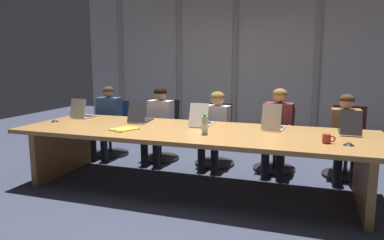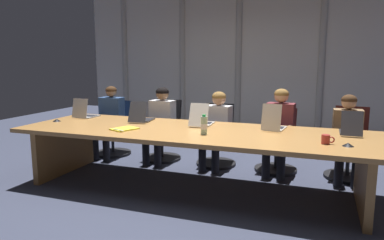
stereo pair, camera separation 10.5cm
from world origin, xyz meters
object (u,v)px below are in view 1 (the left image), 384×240
at_px(laptop_right_mid, 274,125).
at_px(coffee_mug_near, 327,139).
at_px(office_chair_right_end, 347,151).
at_px(office_chair_left_mid, 162,137).
at_px(laptop_left_mid, 141,118).
at_px(laptop_center, 201,121).
at_px(person_left_end, 107,118).
at_px(spiral_notepad, 124,129).
at_px(conference_mic_middle, 55,121).
at_px(office_chair_right_mid, 276,147).
at_px(laptop_right_end, 350,129).
at_px(office_chair_center, 215,142).
at_px(office_chair_left_end, 112,135).
at_px(person_right_mid, 278,126).
at_px(water_bottle_primary, 205,125).
at_px(person_left_mid, 158,120).
at_px(person_right_end, 346,132).
at_px(conference_mic_left_side, 349,144).
at_px(laptop_left_end, 83,114).
at_px(person_center, 215,124).

height_order(laptop_right_mid, coffee_mug_near, laptop_right_mid).
bearing_deg(office_chair_right_end, office_chair_left_mid, -83.46).
distance_m(laptop_left_mid, laptop_center, 0.87).
relative_size(person_left_end, spiral_notepad, 3.15).
relative_size(laptop_center, conference_mic_middle, 4.20).
relative_size(office_chair_left_mid, office_chair_right_mid, 1.06).
xyz_separation_m(conference_mic_middle, spiral_notepad, (1.18, -0.20, -0.01)).
relative_size(laptop_right_mid, conference_mic_middle, 3.83).
bearing_deg(office_chair_right_end, office_chair_right_mid, -83.17).
xyz_separation_m(laptop_right_end, office_chair_center, (-1.80, 0.76, -0.45)).
bearing_deg(office_chair_left_end, office_chair_right_end, 96.66).
bearing_deg(spiral_notepad, person_right_mid, 60.24).
bearing_deg(office_chair_right_end, person_right_mid, -73.85).
distance_m(office_chair_right_mid, water_bottle_primary, 1.58).
xyz_separation_m(laptop_center, person_left_mid, (-0.90, 0.64, -0.14)).
bearing_deg(laptop_center, laptop_right_mid, -93.73).
distance_m(office_chair_left_mid, coffee_mug_near, 2.82).
height_order(laptop_left_mid, laptop_right_end, laptop_left_mid).
height_order(laptop_right_mid, person_right_end, person_right_end).
bearing_deg(office_chair_center, conference_mic_left_side, 47.27).
relative_size(office_chair_right_end, coffee_mug_near, 7.37).
bearing_deg(laptop_left_mid, person_right_end, -84.30).
distance_m(office_chair_left_mid, office_chair_center, 0.89).
xyz_separation_m(office_chair_right_end, person_right_end, (-0.04, -0.16, 0.29)).
height_order(person_right_end, conference_mic_left_side, person_right_end).
distance_m(office_chair_right_end, spiral_notepad, 3.00).
bearing_deg(person_right_mid, office_chair_right_mid, -163.77).
bearing_deg(laptop_left_end, laptop_center, -89.87).
xyz_separation_m(office_chair_right_end, coffee_mug_near, (-0.32, -1.37, 0.44)).
bearing_deg(office_chair_center, person_right_end, 81.18).
bearing_deg(person_right_end, office_chair_right_end, 163.16).
bearing_deg(office_chair_left_end, office_chair_center, 96.64).
xyz_separation_m(laptop_left_end, laptop_right_mid, (2.73, -0.02, 0.01)).
relative_size(office_chair_center, person_left_mid, 0.79).
bearing_deg(person_center, laptop_right_end, 75.87).
bearing_deg(person_left_end, office_chair_right_end, 90.43).
distance_m(water_bottle_primary, conference_mic_middle, 2.19).
distance_m(laptop_right_mid, office_chair_left_end, 2.90).
distance_m(office_chair_left_end, water_bottle_primary, 2.48).
bearing_deg(office_chair_left_end, spiral_notepad, 43.05).
height_order(laptop_right_end, coffee_mug_near, laptop_right_end).
relative_size(office_chair_left_end, person_left_mid, 0.78).
xyz_separation_m(office_chair_center, person_left_end, (-1.79, -0.16, 0.31)).
relative_size(laptop_left_mid, spiral_notepad, 1.27).
xyz_separation_m(water_bottle_primary, conference_mic_left_side, (1.51, -0.07, -0.09)).
bearing_deg(laptop_right_end, laptop_center, 91.07).
bearing_deg(office_chair_right_end, laptop_left_end, -71.24).
xyz_separation_m(laptop_right_mid, spiral_notepad, (-1.71, -0.60, -0.05)).
height_order(office_chair_center, water_bottle_primary, water_bottle_primary).
bearing_deg(person_center, office_chair_center, -162.46).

